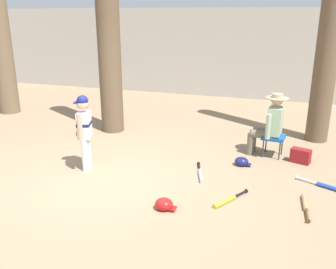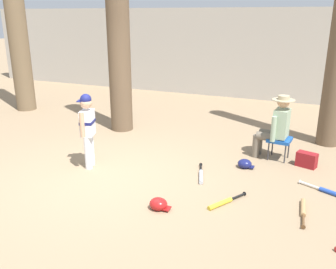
{
  "view_description": "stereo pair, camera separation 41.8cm",
  "coord_description": "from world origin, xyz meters",
  "px_view_note": "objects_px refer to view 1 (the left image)",
  "views": [
    {
      "loc": [
        2.74,
        -4.78,
        2.57
      ],
      "look_at": [
        0.98,
        0.42,
        0.75
      ],
      "focal_mm": 39.0,
      "sensor_mm": 36.0,
      "label": 1
    },
    {
      "loc": [
        3.13,
        -4.63,
        2.57
      ],
      "look_at": [
        0.98,
        0.42,
        0.75
      ],
      "focal_mm": 39.0,
      "sensor_mm": 36.0,
      "label": 2
    }
  ],
  "objects_px": {
    "tree_near_player": "(108,30)",
    "young_ballplayer": "(84,128)",
    "seated_spectator": "(269,123)",
    "handbag_beside_stool": "(301,156)",
    "batting_helmet_navy": "(242,162)",
    "batting_helmet_red": "(164,204)",
    "bat_wood_tan": "(305,204)",
    "bat_blue_youth": "(329,187)",
    "tree_behind_spectator": "(333,10)",
    "bat_yellow_trainer": "(227,200)",
    "bat_aluminum_silver": "(201,174)",
    "folding_stool": "(273,138)"
  },
  "relations": [
    {
      "from": "batting_helmet_navy",
      "to": "batting_helmet_red",
      "type": "distance_m",
      "value": 2.05
    },
    {
      "from": "batting_helmet_navy",
      "to": "tree_behind_spectator",
      "type": "bearing_deg",
      "value": 55.52
    },
    {
      "from": "tree_near_player",
      "to": "seated_spectator",
      "type": "distance_m",
      "value": 3.88
    },
    {
      "from": "young_ballplayer",
      "to": "handbag_beside_stool",
      "type": "relative_size",
      "value": 3.84
    },
    {
      "from": "seated_spectator",
      "to": "bat_wood_tan",
      "type": "height_order",
      "value": "seated_spectator"
    },
    {
      "from": "bat_aluminum_silver",
      "to": "bat_wood_tan",
      "type": "relative_size",
      "value": 0.98
    },
    {
      "from": "seated_spectator",
      "to": "handbag_beside_stool",
      "type": "xyz_separation_m",
      "value": [
        0.6,
        -0.19,
        -0.51
      ]
    },
    {
      "from": "batting_helmet_navy",
      "to": "folding_stool",
      "type": "bearing_deg",
      "value": 53.33
    },
    {
      "from": "handbag_beside_stool",
      "to": "batting_helmet_navy",
      "type": "distance_m",
      "value": 1.1
    },
    {
      "from": "bat_yellow_trainer",
      "to": "bat_aluminum_silver",
      "type": "relative_size",
      "value": 0.91
    },
    {
      "from": "bat_wood_tan",
      "to": "tree_behind_spectator",
      "type": "bearing_deg",
      "value": 85.13
    },
    {
      "from": "young_ballplayer",
      "to": "seated_spectator",
      "type": "height_order",
      "value": "young_ballplayer"
    },
    {
      "from": "tree_near_player",
      "to": "folding_stool",
      "type": "bearing_deg",
      "value": -7.73
    },
    {
      "from": "young_ballplayer",
      "to": "bat_blue_youth",
      "type": "height_order",
      "value": "young_ballplayer"
    },
    {
      "from": "folding_stool",
      "to": "young_ballplayer",
      "type": "bearing_deg",
      "value": -151.32
    },
    {
      "from": "bat_yellow_trainer",
      "to": "batting_helmet_red",
      "type": "bearing_deg",
      "value": -149.48
    },
    {
      "from": "bat_wood_tan",
      "to": "young_ballplayer",
      "type": "bearing_deg",
      "value": 177.06
    },
    {
      "from": "batting_helmet_navy",
      "to": "batting_helmet_red",
      "type": "relative_size",
      "value": 0.96
    },
    {
      "from": "bat_yellow_trainer",
      "to": "batting_helmet_red",
      "type": "relative_size",
      "value": 2.2
    },
    {
      "from": "seated_spectator",
      "to": "bat_yellow_trainer",
      "type": "bearing_deg",
      "value": -100.65
    },
    {
      "from": "folding_stool",
      "to": "bat_aluminum_silver",
      "type": "distance_m",
      "value": 1.73
    },
    {
      "from": "bat_aluminum_silver",
      "to": "bat_wood_tan",
      "type": "bearing_deg",
      "value": -17.43
    },
    {
      "from": "handbag_beside_stool",
      "to": "folding_stool",
      "type": "bearing_deg",
      "value": 160.8
    },
    {
      "from": "tree_behind_spectator",
      "to": "bat_blue_youth",
      "type": "height_order",
      "value": "tree_behind_spectator"
    },
    {
      "from": "handbag_beside_stool",
      "to": "bat_aluminum_silver",
      "type": "relative_size",
      "value": 0.47
    },
    {
      "from": "young_ballplayer",
      "to": "bat_yellow_trainer",
      "type": "bearing_deg",
      "value": -9.45
    },
    {
      "from": "bat_aluminum_silver",
      "to": "bat_wood_tan",
      "type": "xyz_separation_m",
      "value": [
        1.63,
        -0.51,
        0.0
      ]
    },
    {
      "from": "tree_near_player",
      "to": "bat_yellow_trainer",
      "type": "bearing_deg",
      "value": -39.49
    },
    {
      "from": "handbag_beside_stool",
      "to": "bat_wood_tan",
      "type": "relative_size",
      "value": 0.46
    },
    {
      "from": "handbag_beside_stool",
      "to": "batting_helmet_red",
      "type": "height_order",
      "value": "handbag_beside_stool"
    },
    {
      "from": "young_ballplayer",
      "to": "batting_helmet_red",
      "type": "bearing_deg",
      "value": -27.03
    },
    {
      "from": "handbag_beside_stool",
      "to": "batting_helmet_navy",
      "type": "relative_size",
      "value": 1.18
    },
    {
      "from": "handbag_beside_stool",
      "to": "batting_helmet_navy",
      "type": "bearing_deg",
      "value": -154.39
    },
    {
      "from": "young_ballplayer",
      "to": "batting_helmet_red",
      "type": "height_order",
      "value": "young_ballplayer"
    },
    {
      "from": "young_ballplayer",
      "to": "seated_spectator",
      "type": "bearing_deg",
      "value": 29.64
    },
    {
      "from": "tree_near_player",
      "to": "young_ballplayer",
      "type": "height_order",
      "value": "tree_near_player"
    },
    {
      "from": "young_ballplayer",
      "to": "handbag_beside_stool",
      "type": "bearing_deg",
      "value": 22.73
    },
    {
      "from": "tree_near_player",
      "to": "bat_aluminum_silver",
      "type": "bearing_deg",
      "value": -35.58
    },
    {
      "from": "tree_near_player",
      "to": "bat_wood_tan",
      "type": "xyz_separation_m",
      "value": [
        4.17,
        -2.33,
        -2.21
      ]
    },
    {
      "from": "tree_behind_spectator",
      "to": "seated_spectator",
      "type": "bearing_deg",
      "value": -126.53
    },
    {
      "from": "young_ballplayer",
      "to": "folding_stool",
      "type": "xyz_separation_m",
      "value": [
        3.02,
        1.65,
        -0.38
      ]
    },
    {
      "from": "young_ballplayer",
      "to": "batting_helmet_navy",
      "type": "height_order",
      "value": "young_ballplayer"
    },
    {
      "from": "folding_stool",
      "to": "bat_aluminum_silver",
      "type": "bearing_deg",
      "value": -128.8
    },
    {
      "from": "young_ballplayer",
      "to": "bat_blue_youth",
      "type": "xyz_separation_m",
      "value": [
        3.94,
        0.5,
        -0.71
      ]
    },
    {
      "from": "bat_blue_youth",
      "to": "young_ballplayer",
      "type": "bearing_deg",
      "value": -172.7
    },
    {
      "from": "folding_stool",
      "to": "bat_wood_tan",
      "type": "height_order",
      "value": "folding_stool"
    },
    {
      "from": "tree_near_player",
      "to": "tree_behind_spectator",
      "type": "relative_size",
      "value": 0.88
    },
    {
      "from": "bat_aluminum_silver",
      "to": "batting_helmet_navy",
      "type": "relative_size",
      "value": 2.51
    },
    {
      "from": "batting_helmet_navy",
      "to": "batting_helmet_red",
      "type": "height_order",
      "value": "batting_helmet_red"
    },
    {
      "from": "tree_near_player",
      "to": "seated_spectator",
      "type": "bearing_deg",
      "value": -7.77
    }
  ]
}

